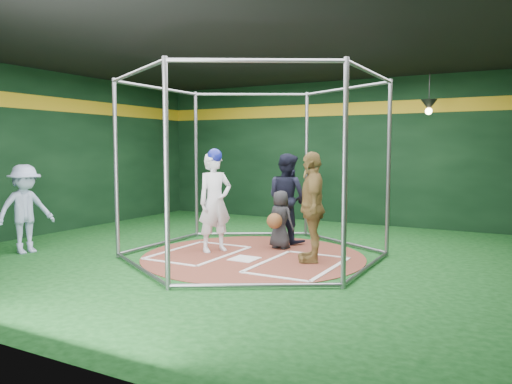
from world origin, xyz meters
The scene contains 12 objects.
room_shell centered at (0.00, 0.01, 1.75)m, with size 10.10×9.10×3.53m.
clay_disc centered at (0.00, 0.00, 0.01)m, with size 3.80×3.80×0.01m, color brown.
home_plate centered at (0.00, -0.30, 0.02)m, with size 0.43×0.43×0.01m, color white.
batter_box_left centered at (-0.95, -0.25, 0.02)m, with size 1.17×1.77×0.01m.
batter_box_right centered at (0.95, -0.25, 0.02)m, with size 1.17×1.77×0.01m.
batting_cage centered at (0.00, 0.00, 1.50)m, with size 4.05×4.67×3.00m.
pendant_lamp_near centered at (2.20, 3.60, 2.74)m, with size 0.34×0.34×0.90m.
batter_figure centered at (-0.78, 0.01, 0.92)m, with size 0.68×0.76×1.83m.
visitor_leopard centered at (1.03, 0.10, 0.90)m, with size 1.04×0.43×1.78m, color tan.
catcher_figure centered at (0.13, 0.78, 0.55)m, with size 0.57×0.60×1.07m.
umpire centered at (-0.03, 1.41, 0.88)m, with size 0.84×0.66×1.73m, color black.
bystander_blue centered at (-3.67, -1.66, 0.78)m, with size 1.01×0.58×1.56m, color #A4B4D9.
Camera 1 is at (4.07, -7.35, 1.84)m, focal length 35.00 mm.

